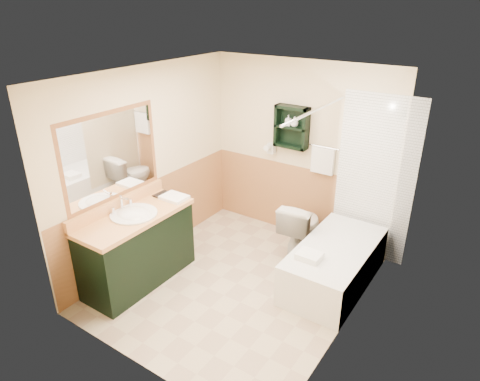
% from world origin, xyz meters
% --- Properties ---
extents(floor, '(3.00, 3.00, 0.00)m').
position_xyz_m(floor, '(0.00, 0.00, 0.00)').
color(floor, '#C1AF8D').
rests_on(floor, ground).
extents(back_wall, '(2.60, 0.04, 2.40)m').
position_xyz_m(back_wall, '(0.00, 1.52, 1.20)').
color(back_wall, '#FAECC4').
rests_on(back_wall, ground).
extents(left_wall, '(0.04, 3.00, 2.40)m').
position_xyz_m(left_wall, '(-1.32, 0.00, 1.20)').
color(left_wall, '#FAECC4').
rests_on(left_wall, ground).
extents(right_wall, '(0.04, 3.00, 2.40)m').
position_xyz_m(right_wall, '(1.32, 0.00, 1.20)').
color(right_wall, '#FAECC4').
rests_on(right_wall, ground).
extents(ceiling, '(2.60, 3.00, 0.04)m').
position_xyz_m(ceiling, '(0.00, 0.00, 2.42)').
color(ceiling, white).
rests_on(ceiling, back_wall).
extents(wainscot_left, '(2.98, 2.98, 1.00)m').
position_xyz_m(wainscot_left, '(-1.29, 0.00, 0.50)').
color(wainscot_left, tan).
rests_on(wainscot_left, left_wall).
extents(wainscot_back, '(2.58, 2.58, 1.00)m').
position_xyz_m(wainscot_back, '(0.00, 1.49, 0.50)').
color(wainscot_back, tan).
rests_on(wainscot_back, back_wall).
extents(mirror_frame, '(1.30, 1.30, 1.00)m').
position_xyz_m(mirror_frame, '(-1.27, -0.55, 1.50)').
color(mirror_frame, brown).
rests_on(mirror_frame, left_wall).
extents(mirror_glass, '(1.20, 1.20, 0.90)m').
position_xyz_m(mirror_glass, '(-1.27, -0.55, 1.50)').
color(mirror_glass, white).
rests_on(mirror_glass, left_wall).
extents(tile_right, '(1.50, 1.50, 2.10)m').
position_xyz_m(tile_right, '(1.28, 0.75, 1.05)').
color(tile_right, white).
rests_on(tile_right, right_wall).
extents(tile_back, '(0.95, 0.95, 2.10)m').
position_xyz_m(tile_back, '(1.03, 1.48, 1.05)').
color(tile_back, white).
rests_on(tile_back, back_wall).
extents(tile_accent, '(1.50, 1.50, 0.10)m').
position_xyz_m(tile_accent, '(1.27, 0.75, 1.90)').
color(tile_accent, '#124132').
rests_on(tile_accent, right_wall).
extents(wall_shelf, '(0.45, 0.15, 0.55)m').
position_xyz_m(wall_shelf, '(-0.10, 1.41, 1.55)').
color(wall_shelf, black).
rests_on(wall_shelf, back_wall).
extents(hair_dryer, '(0.10, 0.24, 0.18)m').
position_xyz_m(hair_dryer, '(-0.40, 1.43, 1.20)').
color(hair_dryer, silver).
rests_on(hair_dryer, back_wall).
extents(towel_bar, '(0.40, 0.06, 0.40)m').
position_xyz_m(towel_bar, '(0.35, 1.45, 1.35)').
color(towel_bar, white).
rests_on(towel_bar, back_wall).
extents(curtain_rod, '(0.03, 1.60, 0.03)m').
position_xyz_m(curtain_rod, '(0.53, 0.75, 2.00)').
color(curtain_rod, silver).
rests_on(curtain_rod, back_wall).
extents(shower_curtain, '(1.05, 1.05, 1.70)m').
position_xyz_m(shower_curtain, '(0.53, 0.92, 1.15)').
color(shower_curtain, beige).
rests_on(shower_curtain, curtain_rod).
extents(vanity, '(0.59, 1.38, 0.87)m').
position_xyz_m(vanity, '(-0.99, -0.57, 0.44)').
color(vanity, black).
rests_on(vanity, ground).
extents(bathtub, '(0.75, 1.50, 0.50)m').
position_xyz_m(bathtub, '(0.93, 0.65, 0.25)').
color(bathtub, white).
rests_on(bathtub, ground).
extents(toilet, '(0.48, 0.78, 0.73)m').
position_xyz_m(toilet, '(0.30, 1.03, 0.37)').
color(toilet, white).
rests_on(toilet, ground).
extents(counter_towel, '(0.30, 0.24, 0.04)m').
position_xyz_m(counter_towel, '(-0.89, -0.01, 0.89)').
color(counter_towel, white).
rests_on(counter_towel, vanity).
extents(vanity_book, '(0.16, 0.02, 0.21)m').
position_xyz_m(vanity_book, '(-1.16, -0.02, 0.98)').
color(vanity_book, black).
rests_on(vanity_book, vanity).
extents(tub_towel, '(0.26, 0.21, 0.07)m').
position_xyz_m(tub_towel, '(0.78, 0.25, 0.53)').
color(tub_towel, white).
rests_on(tub_towel, bathtub).
extents(soap_bottle_a, '(0.07, 0.14, 0.06)m').
position_xyz_m(soap_bottle_a, '(-0.15, 1.40, 1.60)').
color(soap_bottle_a, white).
rests_on(soap_bottle_a, wall_shelf).
extents(soap_bottle_b, '(0.12, 0.14, 0.10)m').
position_xyz_m(soap_bottle_b, '(-0.06, 1.40, 1.61)').
color(soap_bottle_b, white).
rests_on(soap_bottle_b, wall_shelf).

